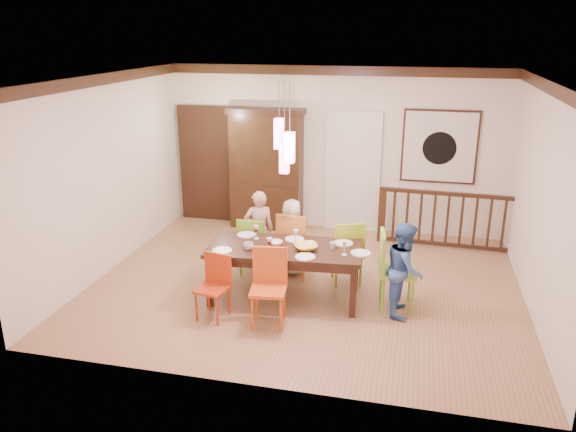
% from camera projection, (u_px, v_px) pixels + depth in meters
% --- Properties ---
extents(floor, '(6.00, 6.00, 0.00)m').
position_uv_depth(floor, '(305.00, 284.00, 8.10)').
color(floor, '#966B49').
rests_on(floor, ground).
extents(ceiling, '(6.00, 6.00, 0.00)m').
position_uv_depth(ceiling, '(308.00, 78.00, 7.17)').
color(ceiling, white).
rests_on(ceiling, wall_back).
extents(wall_back, '(6.00, 0.00, 6.00)m').
position_uv_depth(wall_back, '(334.00, 150.00, 9.94)').
color(wall_back, beige).
rests_on(wall_back, floor).
extents(wall_left, '(0.00, 5.00, 5.00)m').
position_uv_depth(wall_left, '(107.00, 175.00, 8.28)').
color(wall_left, beige).
rests_on(wall_left, floor).
extents(wall_right, '(0.00, 5.00, 5.00)m').
position_uv_depth(wall_right, '(542.00, 202.00, 6.99)').
color(wall_right, beige).
rests_on(wall_right, floor).
extents(crown_molding, '(6.00, 5.00, 0.16)m').
position_uv_depth(crown_molding, '(307.00, 84.00, 7.20)').
color(crown_molding, black).
rests_on(crown_molding, wall_back).
extents(panel_door, '(1.04, 0.07, 2.24)m').
position_uv_depth(panel_door, '(207.00, 166.00, 10.54)').
color(panel_door, black).
rests_on(panel_door, wall_back).
extents(white_doorway, '(0.97, 0.05, 2.22)m').
position_uv_depth(white_doorway, '(353.00, 174.00, 9.96)').
color(white_doorway, silver).
rests_on(white_doorway, wall_back).
extents(painting, '(1.25, 0.06, 1.25)m').
position_uv_depth(painting, '(439.00, 147.00, 9.47)').
color(painting, black).
rests_on(painting, wall_back).
extents(pendant_cluster, '(0.27, 0.21, 1.14)m').
position_uv_depth(pendant_cluster, '(284.00, 146.00, 7.01)').
color(pendant_cluster, '#FF4C84').
rests_on(pendant_cluster, ceiling).
extents(dining_table, '(2.10, 1.08, 0.75)m').
position_uv_depth(dining_table, '(285.00, 253.00, 7.47)').
color(dining_table, black).
rests_on(dining_table, floor).
extents(chair_far_left, '(0.41, 0.41, 0.90)m').
position_uv_depth(chair_far_left, '(254.00, 241.00, 8.28)').
color(chair_far_left, '#6CAE28').
rests_on(chair_far_left, floor).
extents(chair_far_mid, '(0.50, 0.50, 1.00)m').
position_uv_depth(chair_far_mid, '(296.00, 239.00, 8.21)').
color(chair_far_mid, '#C26E2A').
rests_on(chair_far_mid, floor).
extents(chair_far_right, '(0.54, 0.54, 0.96)m').
position_uv_depth(chair_far_right, '(347.00, 247.00, 8.00)').
color(chair_far_right, '#88A61E').
rests_on(chair_far_right, floor).
extents(chair_near_left, '(0.43, 0.43, 0.82)m').
position_uv_depth(chair_near_left, '(212.00, 284.00, 7.01)').
color(chair_near_left, '#A9300F').
rests_on(chair_near_left, floor).
extents(chair_near_mid, '(0.49, 0.49, 0.96)m').
position_uv_depth(chair_near_mid, '(268.00, 284.00, 6.83)').
color(chair_near_mid, '#C14E19').
rests_on(chair_near_mid, floor).
extents(chair_end_right, '(0.52, 0.52, 1.04)m').
position_uv_depth(chair_end_right, '(398.00, 266.00, 7.24)').
color(chair_end_right, '#7AB830').
rests_on(chair_end_right, floor).
extents(china_hutch, '(1.37, 0.46, 2.17)m').
position_uv_depth(china_hutch, '(267.00, 169.00, 10.13)').
color(china_hutch, black).
rests_on(china_hutch, floor).
extents(balustrade, '(2.29, 0.19, 0.96)m').
position_uv_depth(balustrade, '(447.00, 219.00, 9.31)').
color(balustrade, black).
rests_on(balustrade, floor).
extents(person_far_left, '(0.52, 0.44, 1.23)m').
position_uv_depth(person_far_left, '(259.00, 230.00, 8.45)').
color(person_far_left, beige).
rests_on(person_far_left, floor).
extents(person_far_mid, '(0.64, 0.51, 1.15)m').
position_uv_depth(person_far_mid, '(292.00, 237.00, 8.27)').
color(person_far_mid, beige).
rests_on(person_far_mid, floor).
extents(person_end_right, '(0.48, 0.60, 1.22)m').
position_uv_depth(person_end_right, '(405.00, 269.00, 7.10)').
color(person_end_right, '#3A62A5').
rests_on(person_end_right, floor).
extents(serving_bowl, '(0.38, 0.38, 0.07)m').
position_uv_depth(serving_bowl, '(306.00, 247.00, 7.34)').
color(serving_bowl, gold).
rests_on(serving_bowl, dining_table).
extents(small_bowl, '(0.21, 0.21, 0.06)m').
position_uv_depth(small_bowl, '(276.00, 243.00, 7.48)').
color(small_bowl, white).
rests_on(small_bowl, dining_table).
extents(cup_left, '(0.16, 0.16, 0.10)m').
position_uv_depth(cup_left, '(249.00, 246.00, 7.33)').
color(cup_left, silver).
rests_on(cup_left, dining_table).
extents(cup_right, '(0.11, 0.11, 0.09)m').
position_uv_depth(cup_right, '(333.00, 246.00, 7.36)').
color(cup_right, silver).
rests_on(cup_right, dining_table).
extents(plate_far_left, '(0.26, 0.26, 0.01)m').
position_uv_depth(plate_far_left, '(246.00, 235.00, 7.85)').
color(plate_far_left, white).
rests_on(plate_far_left, dining_table).
extents(plate_far_mid, '(0.26, 0.26, 0.01)m').
position_uv_depth(plate_far_mid, '(295.00, 239.00, 7.69)').
color(plate_far_mid, white).
rests_on(plate_far_mid, dining_table).
extents(plate_far_right, '(0.26, 0.26, 0.01)m').
position_uv_depth(plate_far_right, '(343.00, 243.00, 7.54)').
color(plate_far_right, white).
rests_on(plate_far_right, dining_table).
extents(plate_near_left, '(0.26, 0.26, 0.01)m').
position_uv_depth(plate_near_left, '(222.00, 250.00, 7.30)').
color(plate_near_left, white).
rests_on(plate_near_left, dining_table).
extents(plate_near_mid, '(0.26, 0.26, 0.01)m').
position_uv_depth(plate_near_mid, '(305.00, 257.00, 7.09)').
color(plate_near_mid, white).
rests_on(plate_near_mid, dining_table).
extents(plate_end_right, '(0.26, 0.26, 0.01)m').
position_uv_depth(plate_end_right, '(361.00, 253.00, 7.21)').
color(plate_end_right, white).
rests_on(plate_end_right, dining_table).
extents(wine_glass_a, '(0.08, 0.08, 0.19)m').
position_uv_depth(wine_glass_a, '(256.00, 232.00, 7.70)').
color(wine_glass_a, '#590C19').
rests_on(wine_glass_a, dining_table).
extents(wine_glass_b, '(0.08, 0.08, 0.19)m').
position_uv_depth(wine_glass_b, '(296.00, 237.00, 7.53)').
color(wine_glass_b, silver).
rests_on(wine_glass_b, dining_table).
extents(wine_glass_c, '(0.08, 0.08, 0.19)m').
position_uv_depth(wine_glass_c, '(270.00, 245.00, 7.25)').
color(wine_glass_c, '#590C19').
rests_on(wine_glass_c, dining_table).
extents(wine_glass_d, '(0.08, 0.08, 0.19)m').
position_uv_depth(wine_glass_d, '(344.00, 248.00, 7.15)').
color(wine_glass_d, silver).
rests_on(wine_glass_d, dining_table).
extents(napkin, '(0.18, 0.14, 0.01)m').
position_uv_depth(napkin, '(273.00, 255.00, 7.16)').
color(napkin, '#D83359').
rests_on(napkin, dining_table).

